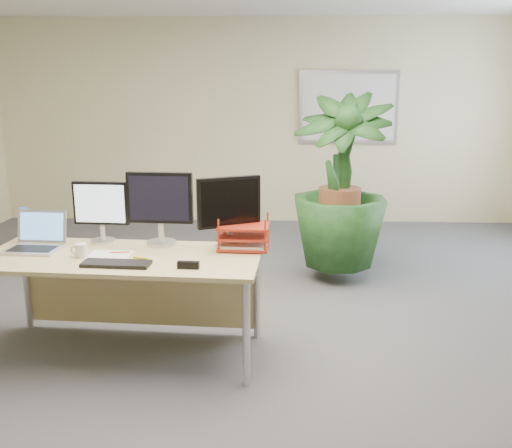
{
  "coord_description": "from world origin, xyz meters",
  "views": [
    {
      "loc": [
        0.33,
        -3.72,
        1.88
      ],
      "look_at": [
        0.14,
        0.35,
        0.86
      ],
      "focal_mm": 40.0,
      "sensor_mm": 36.0,
      "label": 1
    }
  ],
  "objects_px": {
    "desk": "(128,272)",
    "floor_plant": "(339,204)",
    "monitor_left": "(101,208)",
    "laptop": "(37,240)",
    "monitor_right": "(160,204)"
  },
  "relations": [
    {
      "from": "desk",
      "to": "monitor_right",
      "type": "height_order",
      "value": "monitor_right"
    },
    {
      "from": "laptop",
      "to": "desk",
      "type": "bearing_deg",
      "value": -2.74
    },
    {
      "from": "monitor_left",
      "to": "monitor_right",
      "type": "xyz_separation_m",
      "value": [
        0.44,
        -0.03,
        0.04
      ]
    },
    {
      "from": "monitor_right",
      "to": "desk",
      "type": "bearing_deg",
      "value": -139.43
    },
    {
      "from": "monitor_left",
      "to": "floor_plant",
      "type": "bearing_deg",
      "value": 35.76
    },
    {
      "from": "desk",
      "to": "floor_plant",
      "type": "relative_size",
      "value": 1.29
    },
    {
      "from": "monitor_left",
      "to": "laptop",
      "type": "bearing_deg",
      "value": -156.27
    },
    {
      "from": "floor_plant",
      "to": "monitor_left",
      "type": "xyz_separation_m",
      "value": [
        -1.87,
        -1.35,
        0.24
      ]
    },
    {
      "from": "desk",
      "to": "laptop",
      "type": "height_order",
      "value": "laptop"
    },
    {
      "from": "laptop",
      "to": "monitor_left",
      "type": "bearing_deg",
      "value": 23.73
    },
    {
      "from": "monitor_right",
      "to": "laptop",
      "type": "xyz_separation_m",
      "value": [
        -0.86,
        -0.15,
        -0.24
      ]
    },
    {
      "from": "floor_plant",
      "to": "monitor_left",
      "type": "bearing_deg",
      "value": -144.24
    },
    {
      "from": "desk",
      "to": "floor_plant",
      "type": "xyz_separation_m",
      "value": [
        1.64,
        1.56,
        0.17
      ]
    },
    {
      "from": "floor_plant",
      "to": "monitor_right",
      "type": "distance_m",
      "value": 2.0
    },
    {
      "from": "monitor_right",
      "to": "laptop",
      "type": "distance_m",
      "value": 0.91
    }
  ]
}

